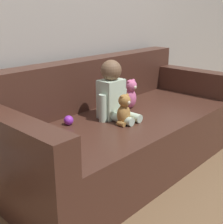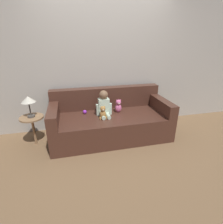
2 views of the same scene
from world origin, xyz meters
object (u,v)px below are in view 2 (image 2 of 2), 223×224
Objects in this scene: person_baby at (104,105)px; side_table at (30,110)px; plush_toy_side at (118,106)px; toy_ball at (85,112)px; teddy_bear_brown at (103,113)px; couch at (110,120)px.

side_table is (-1.21, 0.02, 0.01)m from person_baby.
side_table is (-1.49, -0.03, 0.07)m from plush_toy_side.
plush_toy_side reaches higher than toy_ball.
plush_toy_side is 0.62m from toy_ball.
plush_toy_side is at bearing 32.76° from teddy_bear_brown.
person_baby is at bearing 72.47° from teddy_bear_brown.
couch is 30.21× the size of toy_ball.
plush_toy_side is 3.53× the size of toy_ball.
side_table is at bearing -179.92° from couch.
teddy_bear_brown is (-0.05, -0.15, -0.08)m from person_baby.
toy_ball is (-0.28, 0.28, -0.07)m from teddy_bear_brown.
person_baby is (-0.11, -0.03, 0.33)m from couch.
person_baby is 0.18m from teddy_bear_brown.
person_baby is 1.81× the size of plush_toy_side.
couch is 0.34m from teddy_bear_brown.
plush_toy_side is (0.33, 0.21, 0.02)m from teddy_bear_brown.
person_baby is 0.29m from plush_toy_side.
teddy_bear_brown is at bearing -132.27° from couch.
toy_ball is at bearing 158.63° from person_baby.
couch is at bearing -13.09° from toy_ball.
person_baby is at bearing -168.14° from plush_toy_side.
teddy_bear_brown is (-0.16, -0.18, 0.24)m from couch.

